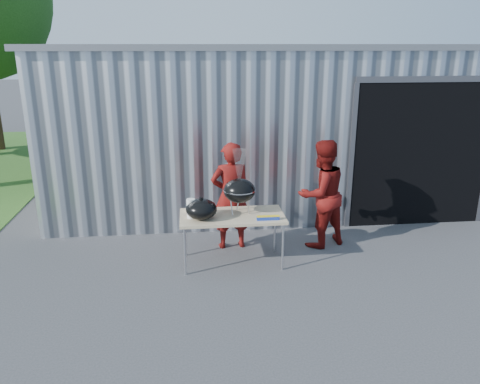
{
  "coord_description": "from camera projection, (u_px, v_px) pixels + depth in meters",
  "views": [
    {
      "loc": [
        -0.68,
        -5.82,
        3.1
      ],
      "look_at": [
        0.03,
        0.61,
        1.05
      ],
      "focal_mm": 35.0,
      "sensor_mm": 36.0,
      "label": 1
    }
  ],
  "objects": [
    {
      "name": "person_cook",
      "position": [
        231.0,
        196.0,
        7.26
      ],
      "size": [
        0.66,
        0.47,
        1.7
      ],
      "primitive_type": "imported",
      "rotation": [
        0.0,
        0.0,
        3.24
      ],
      "color": "#630F0D",
      "rests_on": "ground"
    },
    {
      "name": "paper_towels",
      "position": [
        191.0,
        209.0,
        6.58
      ],
      "size": [
        0.12,
        0.12,
        0.28
      ],
      "primitive_type": "cylinder",
      "color": "white",
      "rests_on": "folding_table"
    },
    {
      "name": "kettle_grill",
      "position": [
        239.0,
        186.0,
        6.68
      ],
      "size": [
        0.47,
        0.47,
        0.94
      ],
      "color": "black",
      "rests_on": "folding_table"
    },
    {
      "name": "white_tub",
      "position": [
        193.0,
        208.0,
        6.88
      ],
      "size": [
        0.2,
        0.15,
        0.1
      ],
      "primitive_type": "cube",
      "color": "white",
      "rests_on": "folding_table"
    },
    {
      "name": "ground",
      "position": [
        243.0,
        277.0,
        6.53
      ],
      "size": [
        80.0,
        80.0,
        0.0
      ],
      "primitive_type": "plane",
      "color": "#3B3B3D"
    },
    {
      "name": "building",
      "position": [
        260.0,
        117.0,
        10.5
      ],
      "size": [
        8.2,
        6.2,
        3.1
      ],
      "color": "silver",
      "rests_on": "ground"
    },
    {
      "name": "person_bystander",
      "position": [
        321.0,
        194.0,
        7.32
      ],
      "size": [
        1.02,
        0.92,
        1.72
      ],
      "primitive_type": "imported",
      "rotation": [
        0.0,
        0.0,
        3.54
      ],
      "color": "#630F0D",
      "rests_on": "ground"
    },
    {
      "name": "grill_lid",
      "position": [
        201.0,
        209.0,
        6.55
      ],
      "size": [
        0.44,
        0.44,
        0.32
      ],
      "color": "black",
      "rests_on": "folding_table"
    },
    {
      "name": "foil_box",
      "position": [
        268.0,
        218.0,
        6.53
      ],
      "size": [
        0.32,
        0.05,
        0.06
      ],
      "color": "#17339A",
      "rests_on": "folding_table"
    },
    {
      "name": "folding_table",
      "position": [
        232.0,
        218.0,
        6.74
      ],
      "size": [
        1.5,
        0.75,
        0.75
      ],
      "color": "tan",
      "rests_on": "ground"
    }
  ]
}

